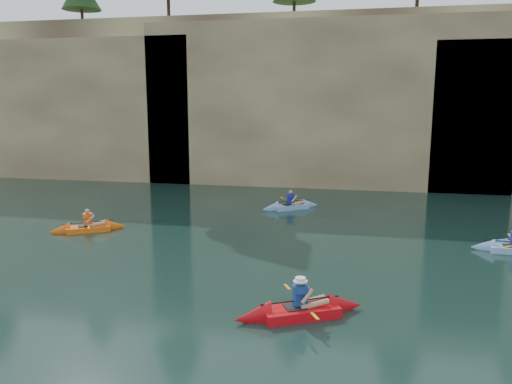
# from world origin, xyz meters

# --- Properties ---
(ground) EXTENTS (160.00, 160.00, 0.00)m
(ground) POSITION_xyz_m (0.00, 0.00, 0.00)
(ground) COLOR black
(ground) RESTS_ON ground
(cliff) EXTENTS (70.00, 16.00, 12.00)m
(cliff) POSITION_xyz_m (0.00, 30.00, 6.00)
(cliff) COLOR tan
(cliff) RESTS_ON ground
(cliff_slab_west) EXTENTS (26.00, 2.40, 10.56)m
(cliff_slab_west) POSITION_xyz_m (-20.00, 22.60, 5.28)
(cliff_slab_west) COLOR tan
(cliff_slab_west) RESTS_ON ground
(cliff_slab_center) EXTENTS (24.00, 2.40, 11.40)m
(cliff_slab_center) POSITION_xyz_m (2.00, 22.60, 5.70)
(cliff_slab_center) COLOR tan
(cliff_slab_center) RESTS_ON ground
(sea_cave_west) EXTENTS (4.50, 1.00, 4.00)m
(sea_cave_west) POSITION_xyz_m (-18.00, 21.95, 2.00)
(sea_cave_west) COLOR black
(sea_cave_west) RESTS_ON ground
(sea_cave_center) EXTENTS (3.50, 1.00, 3.20)m
(sea_cave_center) POSITION_xyz_m (-4.00, 21.95, 1.60)
(sea_cave_center) COLOR black
(sea_cave_center) RESTS_ON ground
(sea_cave_east) EXTENTS (5.00, 1.00, 4.50)m
(sea_cave_east) POSITION_xyz_m (10.00, 21.95, 2.25)
(sea_cave_east) COLOR black
(sea_cave_east) RESTS_ON ground
(main_kayaker) EXTENTS (3.68, 2.49, 1.38)m
(main_kayaker) POSITION_xyz_m (3.16, 1.23, 0.18)
(main_kayaker) COLOR red
(main_kayaker) RESTS_ON ground
(kayaker_orange) EXTENTS (3.24, 2.43, 1.28)m
(kayaker_orange) POSITION_xyz_m (-7.28, 8.30, 0.16)
(kayaker_orange) COLOR orange
(kayaker_orange) RESTS_ON ground
(kayaker_ltblue_mid) EXTENTS (3.23, 2.55, 1.29)m
(kayaker_ltblue_mid) POSITION_xyz_m (1.05, 14.81, 0.16)
(kayaker_ltblue_mid) COLOR #7CA5D0
(kayaker_ltblue_mid) RESTS_ON ground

